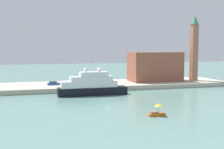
% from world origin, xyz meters
% --- Properties ---
extents(ground, '(400.00, 400.00, 0.00)m').
position_xyz_m(ground, '(0.00, 0.00, 0.00)').
color(ground, slate).
extents(quay_dock, '(110.00, 22.58, 1.70)m').
position_xyz_m(quay_dock, '(0.00, 27.29, 0.85)').
color(quay_dock, '#B7AD99').
rests_on(quay_dock, ground).
extents(large_yacht, '(22.54, 4.68, 10.66)m').
position_xyz_m(large_yacht, '(-2.85, 9.88, 3.06)').
color(large_yacht, black).
rests_on(large_yacht, ground).
extents(small_motorboat, '(3.90, 1.89, 2.89)m').
position_xyz_m(small_motorboat, '(5.12, -23.57, 1.25)').
color(small_motorboat, '#C66019').
rests_on(small_motorboat, ground).
extents(harbor_building, '(20.69, 11.04, 11.90)m').
position_xyz_m(harbor_building, '(27.72, 28.08, 7.65)').
color(harbor_building, '#93513D').
rests_on(harbor_building, quay_dock).
extents(bell_tower, '(3.31, 3.31, 26.90)m').
position_xyz_m(bell_tower, '(44.21, 25.70, 16.13)').
color(bell_tower, '#9E664C').
rests_on(bell_tower, quay_dock).
extents(parked_car, '(4.46, 1.89, 1.33)m').
position_xyz_m(parked_car, '(-13.68, 26.18, 2.27)').
color(parked_car, '#1E4C99').
rests_on(parked_car, quay_dock).
extents(person_figure, '(0.36, 0.36, 1.70)m').
position_xyz_m(person_figure, '(-9.04, 18.57, 2.48)').
color(person_figure, maroon).
rests_on(person_figure, quay_dock).
extents(mooring_bollard, '(0.51, 0.51, 0.76)m').
position_xyz_m(mooring_bollard, '(6.24, 17.26, 2.08)').
color(mooring_bollard, black).
rests_on(mooring_bollard, quay_dock).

